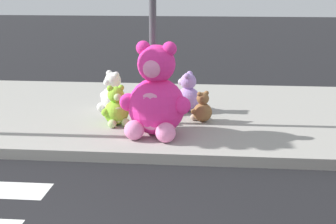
{
  "coord_description": "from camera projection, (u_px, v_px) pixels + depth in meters",
  "views": [
    {
      "loc": [
        1.91,
        -2.87,
        2.32
      ],
      "look_at": [
        1.3,
        3.6,
        0.55
      ],
      "focal_mm": 51.91,
      "sensor_mm": 36.0,
      "label": 1
    }
  ],
  "objects": [
    {
      "name": "sidewalk",
      "position": [
        103.0,
        112.0,
        8.51
      ],
      "size": [
        28.0,
        4.4,
        0.15
      ],
      "primitive_type": "cube",
      "color": "#9E9B93",
      "rests_on": "ground_plane"
    },
    {
      "name": "sign_pole",
      "position": [
        153.0,
        13.0,
        7.18
      ],
      "size": [
        0.56,
        0.11,
        3.2
      ],
      "color": "#4C4C51",
      "rests_on": "sidewalk"
    },
    {
      "name": "plush_pink_large",
      "position": [
        156.0,
        98.0,
        6.91
      ],
      "size": [
        1.03,
        0.94,
        1.35
      ],
      "color": "#F22D93",
      "rests_on": "sidewalk"
    },
    {
      "name": "plush_yellow",
      "position": [
        152.0,
        99.0,
        8.11
      ],
      "size": [
        0.44,
        0.47,
        0.62
      ],
      "color": "yellow",
      "rests_on": "sidewalk"
    },
    {
      "name": "plush_brown",
      "position": [
        202.0,
        109.0,
        7.67
      ],
      "size": [
        0.35,
        0.35,
        0.49
      ],
      "color": "olive",
      "rests_on": "sidewalk"
    },
    {
      "name": "plush_lime",
      "position": [
        116.0,
        109.0,
        7.46
      ],
      "size": [
        0.45,
        0.45,
        0.62
      ],
      "color": "#8CD133",
      "rests_on": "sidewalk"
    },
    {
      "name": "plush_white",
      "position": [
        112.0,
        95.0,
        8.26
      ],
      "size": [
        0.49,
        0.5,
        0.69
      ],
      "color": "white",
      "rests_on": "sidewalk"
    },
    {
      "name": "plush_lavender",
      "position": [
        187.0,
        95.0,
        8.25
      ],
      "size": [
        0.47,
        0.52,
        0.68
      ],
      "color": "#B28CD8",
      "rests_on": "sidewalk"
    }
  ]
}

